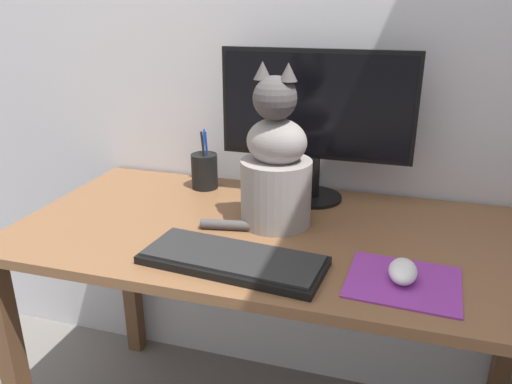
# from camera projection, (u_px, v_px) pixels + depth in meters

# --- Properties ---
(wall_back) EXTENTS (7.00, 0.04, 2.50)m
(wall_back) POSITION_uv_depth(u_px,v_px,m) (315.00, 5.00, 1.39)
(wall_back) COLOR silver
(wall_back) RESTS_ON ground_plane
(desk) EXTENTS (1.35, 0.66, 0.72)m
(desk) POSITION_uv_depth(u_px,v_px,m) (280.00, 264.00, 1.29)
(desk) COLOR brown
(desk) RESTS_ON ground_plane
(monitor) EXTENTS (0.54, 0.17, 0.43)m
(monitor) POSITION_uv_depth(u_px,v_px,m) (316.00, 115.00, 1.37)
(monitor) COLOR black
(monitor) RESTS_ON desk
(keyboard) EXTENTS (0.42, 0.20, 0.02)m
(keyboard) POSITION_uv_depth(u_px,v_px,m) (233.00, 259.00, 1.09)
(keyboard) COLOR black
(keyboard) RESTS_ON desk
(mousepad_right) EXTENTS (0.24, 0.21, 0.00)m
(mousepad_right) POSITION_uv_depth(u_px,v_px,m) (403.00, 282.00, 1.02)
(mousepad_right) COLOR purple
(mousepad_right) RESTS_ON desk
(computer_mouse_right) EXTENTS (0.06, 0.10, 0.04)m
(computer_mouse_right) POSITION_uv_depth(u_px,v_px,m) (403.00, 271.00, 1.02)
(computer_mouse_right) COLOR white
(computer_mouse_right) RESTS_ON mousepad_right
(cat) EXTENTS (0.28, 0.21, 0.41)m
(cat) POSITION_uv_depth(u_px,v_px,m) (275.00, 167.00, 1.24)
(cat) COLOR gray
(cat) RESTS_ON desk
(pen_cup) EXTENTS (0.08, 0.08, 0.18)m
(pen_cup) POSITION_uv_depth(u_px,v_px,m) (205.00, 171.00, 1.53)
(pen_cup) COLOR black
(pen_cup) RESTS_ON desk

